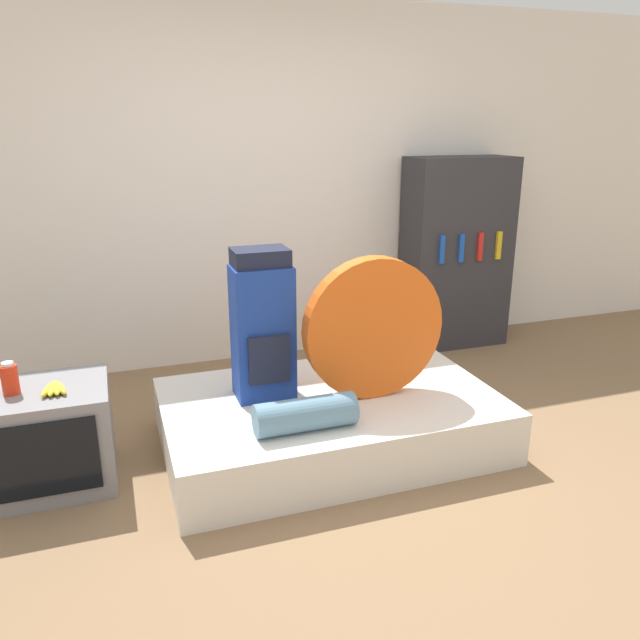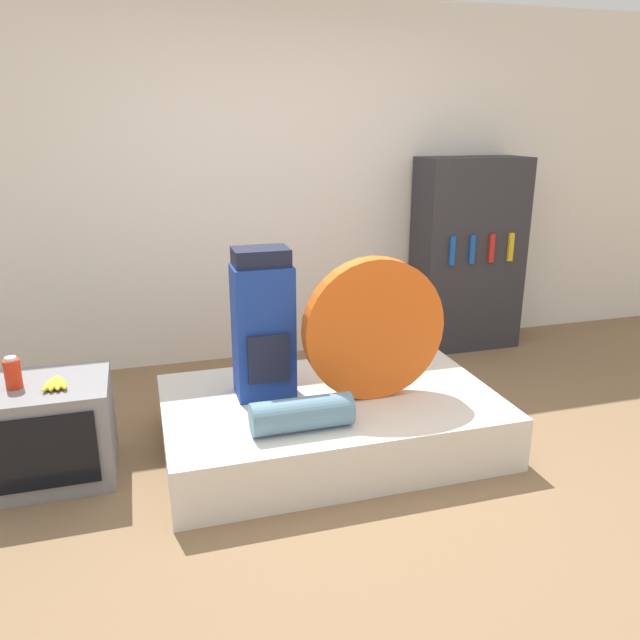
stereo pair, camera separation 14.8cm
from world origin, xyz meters
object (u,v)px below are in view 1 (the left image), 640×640
object	(u,v)px
sleeping_roll	(305,414)
television	(46,437)
canister	(10,379)
bookshelf	(456,253)
backpack	(263,327)
tent_bag	(373,328)

from	to	relation	value
sleeping_roll	television	bearing A→B (deg)	160.99
canister	bookshelf	bearing A→B (deg)	21.29
backpack	tent_bag	bearing A→B (deg)	-18.58
sleeping_roll	television	size ratio (longest dim) A/B	0.81
tent_bag	canister	bearing A→B (deg)	175.71
tent_bag	canister	size ratio (longest dim) A/B	4.88
backpack	bookshelf	xyz separation A→B (m)	(1.89, 1.17, 0.05)
tent_bag	canister	distance (m)	1.83
tent_bag	television	distance (m)	1.77
sleeping_roll	bookshelf	xyz separation A→B (m)	(1.80, 1.64, 0.37)
sleeping_roll	canister	bearing A→B (deg)	162.90
tent_bag	bookshelf	world-z (taller)	bookshelf
sleeping_roll	canister	world-z (taller)	canister
television	canister	bearing A→B (deg)	-175.57
sleeping_roll	backpack	bearing A→B (deg)	100.96
canister	television	bearing A→B (deg)	4.43
bookshelf	tent_bag	bearing A→B (deg)	-134.10
bookshelf	canister	bearing A→B (deg)	-158.71
backpack	bookshelf	size ratio (longest dim) A/B	0.55
sleeping_roll	bookshelf	distance (m)	2.46
sleeping_roll	bookshelf	size ratio (longest dim) A/B	0.34
sleeping_roll	bookshelf	world-z (taller)	bookshelf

